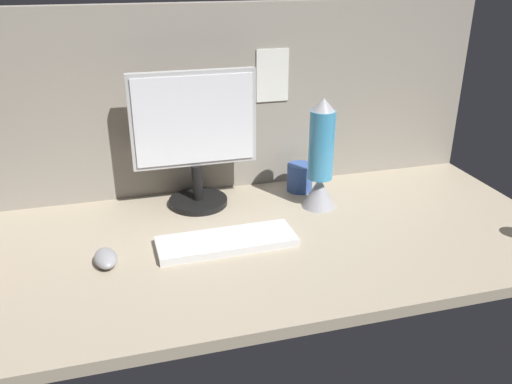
{
  "coord_description": "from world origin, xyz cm",
  "views": [
    {
      "loc": [
        -28.85,
        -123.97,
        70.23
      ],
      "look_at": [
        -2.59,
        0.0,
        14.0
      ],
      "focal_mm": 37.17,
      "sensor_mm": 36.0,
      "label": 1
    }
  ],
  "objects_px": {
    "monitor": "(195,135)",
    "lava_lamp": "(321,163)",
    "keyboard": "(227,241)",
    "mouse": "(106,258)",
    "mug_ceramic_blue": "(300,177)"
  },
  "relations": [
    {
      "from": "mouse",
      "to": "mug_ceramic_blue",
      "type": "bearing_deg",
      "value": 19.91
    },
    {
      "from": "keyboard",
      "to": "mouse",
      "type": "xyz_separation_m",
      "value": [
        -0.31,
        -0.02,
        0.01
      ]
    },
    {
      "from": "monitor",
      "to": "lava_lamp",
      "type": "relative_size",
      "value": 1.21
    },
    {
      "from": "keyboard",
      "to": "lava_lamp",
      "type": "relative_size",
      "value": 1.09
    },
    {
      "from": "mouse",
      "to": "lava_lamp",
      "type": "distance_m",
      "value": 0.67
    },
    {
      "from": "keyboard",
      "to": "mouse",
      "type": "height_order",
      "value": "mouse"
    },
    {
      "from": "monitor",
      "to": "mouse",
      "type": "distance_m",
      "value": 0.46
    },
    {
      "from": "monitor",
      "to": "mouse",
      "type": "bearing_deg",
      "value": -133.78
    },
    {
      "from": "keyboard",
      "to": "mug_ceramic_blue",
      "type": "distance_m",
      "value": 0.43
    },
    {
      "from": "monitor",
      "to": "mouse",
      "type": "relative_size",
      "value": 4.29
    },
    {
      "from": "monitor",
      "to": "lava_lamp",
      "type": "bearing_deg",
      "value": -18.47
    },
    {
      "from": "monitor",
      "to": "mug_ceramic_blue",
      "type": "bearing_deg",
      "value": 2.09
    },
    {
      "from": "keyboard",
      "to": "lava_lamp",
      "type": "xyz_separation_m",
      "value": [
        0.33,
        0.16,
        0.13
      ]
    },
    {
      "from": "keyboard",
      "to": "mouse",
      "type": "relative_size",
      "value": 3.85
    },
    {
      "from": "monitor",
      "to": "keyboard",
      "type": "relative_size",
      "value": 1.11
    }
  ]
}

